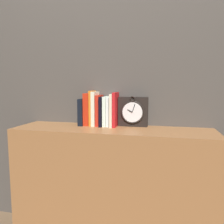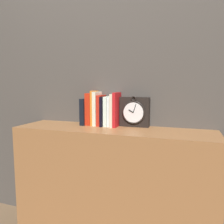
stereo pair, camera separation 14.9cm
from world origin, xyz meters
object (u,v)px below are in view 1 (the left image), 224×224
object	(u,v)px
book_slot1_red	(88,109)
book_slot0_black	(83,112)
book_slot3_cream	(95,109)
book_slot4_red	(99,110)
book_slot6_white	(106,111)
book_slot8_cream	(113,110)
book_slot2_orange	(92,108)
book_slot5_black	(102,111)
book_slot7_white	(110,112)
book_slot9_red	(116,109)
clock	(133,112)

from	to	relation	value
book_slot1_red	book_slot0_black	bearing A→B (deg)	-166.82
book_slot3_cream	book_slot4_red	distance (m)	0.03
book_slot6_white	book_slot3_cream	bearing A→B (deg)	179.66
book_slot8_cream	book_slot6_white	bearing A→B (deg)	170.54
book_slot0_black	book_slot8_cream	xyz separation A→B (m)	(0.23, -0.01, 0.02)
book_slot2_orange	book_slot8_cream	bearing A→B (deg)	-4.50
book_slot1_red	book_slot4_red	bearing A→B (deg)	-2.72
book_slot5_black	book_slot7_white	bearing A→B (deg)	9.94
book_slot1_red	book_slot9_red	bearing A→B (deg)	-3.82
book_slot2_orange	book_slot8_cream	size ratio (longest dim) A/B	1.09
book_slot9_red	book_slot8_cream	bearing A→B (deg)	-177.22
book_slot0_black	book_slot8_cream	world-z (taller)	book_slot8_cream
book_slot0_black	book_slot8_cream	distance (m)	0.23
book_slot6_white	book_slot9_red	xyz separation A→B (m)	(0.07, -0.01, 0.02)
book_slot9_red	book_slot4_red	bearing A→B (deg)	175.42
book_slot3_cream	book_slot9_red	size ratio (longest dim) A/B	1.02
book_slot4_red	book_slot5_black	xyz separation A→B (m)	(0.03, -0.01, -0.01)
book_slot4_red	book_slot5_black	distance (m)	0.03
book_slot6_white	book_slot0_black	bearing A→B (deg)	-179.22
book_slot2_orange	book_slot7_white	xyz separation A→B (m)	(0.14, -0.00, -0.02)
book_slot6_white	book_slot2_orange	bearing A→B (deg)	177.98
clock	book_slot0_black	bearing A→B (deg)	-175.22
book_slot9_red	book_slot2_orange	bearing A→B (deg)	176.36
book_slot3_cream	book_slot5_black	bearing A→B (deg)	-7.66
book_slot8_cream	book_slot1_red	bearing A→B (deg)	175.46
book_slot2_orange	book_slot4_red	xyz separation A→B (m)	(0.05, -0.00, -0.02)
book_slot0_black	book_slot8_cream	bearing A→B (deg)	-1.57
book_slot6_white	book_slot7_white	size ratio (longest dim) A/B	1.03
clock	book_slot7_white	xyz separation A→B (m)	(-0.17, -0.03, -0.00)
clock	book_slot9_red	distance (m)	0.13
book_slot3_cream	book_slot8_cream	bearing A→B (deg)	-3.91
book_slot0_black	book_slot4_red	size ratio (longest dim) A/B	0.88
book_slot3_cream	book_slot0_black	bearing A→B (deg)	-178.25
book_slot0_black	book_slot7_white	bearing A→B (deg)	1.32
book_slot2_orange	book_slot9_red	size ratio (longest dim) A/B	1.04
book_slot3_cream	book_slot5_black	world-z (taller)	book_slot3_cream
book_slot1_red	book_slot8_cream	bearing A→B (deg)	-4.54
book_slot6_white	book_slot9_red	size ratio (longest dim) A/B	0.88
clock	book_slot6_white	xyz separation A→B (m)	(-0.20, -0.03, 0.00)
book_slot5_black	book_slot9_red	distance (m)	0.10
clock	book_slot9_red	bearing A→B (deg)	-163.25
book_slot0_black	book_slot9_red	xyz separation A→B (m)	(0.25, -0.01, 0.02)
clock	book_slot3_cream	xyz separation A→B (m)	(-0.28, -0.03, 0.02)
book_slot0_black	book_slot9_red	bearing A→B (deg)	-1.21
book_slot1_red	book_slot3_cream	xyz separation A→B (m)	(0.06, -0.01, 0.01)
book_slot8_cream	book_slot9_red	bearing A→B (deg)	2.78
book_slot3_cream	book_slot7_white	distance (m)	0.11
book_slot5_black	book_slot0_black	bearing A→B (deg)	178.21
book_slot3_cream	book_slot6_white	distance (m)	0.09
clock	book_slot4_red	world-z (taller)	book_slot4_red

